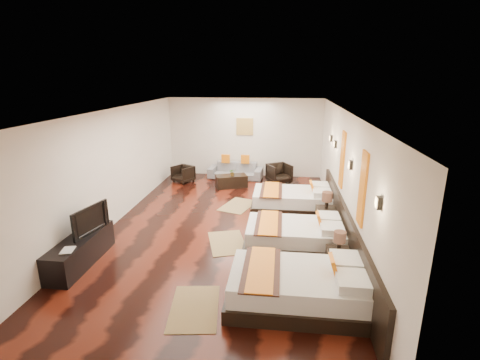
# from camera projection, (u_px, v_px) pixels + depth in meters

# --- Properties ---
(floor) EXTENTS (5.50, 9.50, 0.01)m
(floor) POSITION_uv_depth(u_px,v_px,m) (224.00, 227.00, 8.65)
(floor) COLOR black
(floor) RESTS_ON ground
(ceiling) EXTENTS (5.50, 9.50, 0.01)m
(ceiling) POSITION_uv_depth(u_px,v_px,m) (222.00, 111.00, 7.85)
(ceiling) COLOR white
(ceiling) RESTS_ON floor
(back_wall) EXTENTS (5.50, 0.01, 2.80)m
(back_wall) POSITION_uv_depth(u_px,v_px,m) (245.00, 138.00, 12.77)
(back_wall) COLOR silver
(back_wall) RESTS_ON floor
(left_wall) EXTENTS (0.01, 9.50, 2.80)m
(left_wall) POSITION_uv_depth(u_px,v_px,m) (111.00, 168.00, 8.56)
(left_wall) COLOR silver
(left_wall) RESTS_ON floor
(right_wall) EXTENTS (0.01, 9.50, 2.80)m
(right_wall) POSITION_uv_depth(u_px,v_px,m) (344.00, 176.00, 7.94)
(right_wall) COLOR silver
(right_wall) RESTS_ON floor
(headboard_panel) EXTENTS (0.08, 6.60, 0.90)m
(headboard_panel) POSITION_uv_depth(u_px,v_px,m) (345.00, 229.00, 7.45)
(headboard_panel) COLOR black
(headboard_panel) RESTS_ON floor
(bed_near) EXTENTS (2.27, 1.43, 0.87)m
(bed_near) POSITION_uv_depth(u_px,v_px,m) (300.00, 287.00, 5.70)
(bed_near) COLOR black
(bed_near) RESTS_ON floor
(bed_mid) EXTENTS (2.12, 1.33, 0.81)m
(bed_mid) POSITION_uv_depth(u_px,v_px,m) (296.00, 235.00, 7.58)
(bed_mid) COLOR black
(bed_mid) RESTS_ON floor
(bed_far) EXTENTS (2.19, 1.38, 0.84)m
(bed_far) POSITION_uv_depth(u_px,v_px,m) (293.00, 200.00, 9.69)
(bed_far) COLOR black
(bed_far) RESTS_ON floor
(nightstand_a) EXTENTS (0.42, 0.42, 0.83)m
(nightstand_a) POSITION_uv_depth(u_px,v_px,m) (338.00, 258.00, 6.60)
(nightstand_a) COLOR black
(nightstand_a) RESTS_ON floor
(nightstand_b) EXTENTS (0.46, 0.46, 0.92)m
(nightstand_b) POSITION_uv_depth(u_px,v_px,m) (326.00, 216.00, 8.52)
(nightstand_b) COLOR black
(nightstand_b) RESTS_ON floor
(jute_mat_near) EXTENTS (0.90, 1.29, 0.01)m
(jute_mat_near) POSITION_uv_depth(u_px,v_px,m) (195.00, 308.00, 5.64)
(jute_mat_near) COLOR #947A4B
(jute_mat_near) RESTS_ON floor
(jute_mat_mid) EXTENTS (1.06, 1.36, 0.01)m
(jute_mat_mid) POSITION_uv_depth(u_px,v_px,m) (227.00, 243.00, 7.84)
(jute_mat_mid) COLOR #947A4B
(jute_mat_mid) RESTS_ON floor
(jute_mat_far) EXTENTS (1.10, 1.38, 0.01)m
(jute_mat_far) POSITION_uv_depth(u_px,v_px,m) (238.00, 205.00, 10.07)
(jute_mat_far) COLOR #947A4B
(jute_mat_far) RESTS_ON floor
(tv_console) EXTENTS (0.50, 1.80, 0.55)m
(tv_console) POSITION_uv_depth(u_px,v_px,m) (81.00, 250.00, 6.92)
(tv_console) COLOR black
(tv_console) RESTS_ON floor
(tv) EXTENTS (0.33, 0.97, 0.56)m
(tv) POSITION_uv_depth(u_px,v_px,m) (87.00, 219.00, 7.01)
(tv) COLOR black
(tv) RESTS_ON tv_console
(book) EXTENTS (0.27, 0.32, 0.03)m
(book) POSITION_uv_depth(u_px,v_px,m) (62.00, 251.00, 6.31)
(book) COLOR black
(book) RESTS_ON tv_console
(figurine) EXTENTS (0.34, 0.34, 0.35)m
(figurine) POSITION_uv_depth(u_px,v_px,m) (96.00, 216.00, 7.44)
(figurine) COLOR brown
(figurine) RESTS_ON tv_console
(sofa) EXTENTS (1.97, 0.90, 0.56)m
(sofa) POSITION_uv_depth(u_px,v_px,m) (236.00, 171.00, 12.69)
(sofa) COLOR slate
(sofa) RESTS_ON floor
(armchair_left) EXTENTS (0.85, 0.86, 0.57)m
(armchair_left) POSITION_uv_depth(u_px,v_px,m) (183.00, 174.00, 12.24)
(armchair_left) COLOR black
(armchair_left) RESTS_ON floor
(armchair_right) EXTENTS (0.97, 0.98, 0.66)m
(armchair_right) POSITION_uv_depth(u_px,v_px,m) (279.00, 173.00, 12.15)
(armchair_right) COLOR black
(armchair_right) RESTS_ON floor
(coffee_table) EXTENTS (1.11, 0.82, 0.40)m
(coffee_table) POSITION_uv_depth(u_px,v_px,m) (231.00, 181.00, 11.71)
(coffee_table) COLOR black
(coffee_table) RESTS_ON floor
(table_plant) EXTENTS (0.27, 0.26, 0.24)m
(table_plant) POSITION_uv_depth(u_px,v_px,m) (232.00, 172.00, 11.55)
(table_plant) COLOR #2B5A1E
(table_plant) RESTS_ON coffee_table
(orange_panel_a) EXTENTS (0.04, 0.40, 1.30)m
(orange_panel_a) POSITION_uv_depth(u_px,v_px,m) (363.00, 189.00, 6.05)
(orange_panel_a) COLOR #D86014
(orange_panel_a) RESTS_ON right_wall
(orange_panel_b) EXTENTS (0.04, 0.40, 1.30)m
(orange_panel_b) POSITION_uv_depth(u_px,v_px,m) (342.00, 160.00, 8.14)
(orange_panel_b) COLOR #D86014
(orange_panel_b) RESTS_ON right_wall
(sconce_near) EXTENTS (0.07, 0.12, 0.18)m
(sconce_near) POSITION_uv_depth(u_px,v_px,m) (378.00, 203.00, 4.96)
(sconce_near) COLOR black
(sconce_near) RESTS_ON right_wall
(sconce_mid) EXTENTS (0.07, 0.12, 0.18)m
(sconce_mid) POSITION_uv_depth(u_px,v_px,m) (350.00, 165.00, 7.06)
(sconce_mid) COLOR black
(sconce_mid) RESTS_ON right_wall
(sconce_far) EXTENTS (0.07, 0.12, 0.18)m
(sconce_far) POSITION_uv_depth(u_px,v_px,m) (335.00, 144.00, 9.15)
(sconce_far) COLOR black
(sconce_far) RESTS_ON right_wall
(sconce_lounge) EXTENTS (0.07, 0.12, 0.18)m
(sconce_lounge) POSITION_uv_depth(u_px,v_px,m) (331.00, 138.00, 10.01)
(sconce_lounge) COLOR black
(sconce_lounge) RESTS_ON right_wall
(gold_artwork) EXTENTS (0.60, 0.04, 0.60)m
(gold_artwork) POSITION_uv_depth(u_px,v_px,m) (245.00, 127.00, 12.64)
(gold_artwork) COLOR #AD873F
(gold_artwork) RESTS_ON back_wall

